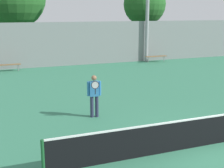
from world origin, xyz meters
The scene contains 7 objects.
ground_plane centered at (0.00, 0.00, 0.00)m, with size 100.00×100.00×0.00m, color #337556.
tennis_net centered at (0.00, 0.00, 0.49)m, with size 10.21×0.09×0.97m.
tennis_player centered at (-2.43, 3.87, 0.97)m, with size 0.56×0.44×1.71m.
bench_courtside_far centered at (6.70, 15.38, 0.45)m, with size 1.89×0.40×0.50m.
bench_adjacent_court centered at (-5.20, 15.38, 0.45)m, with size 1.88×0.40×0.50m.
back_fence centered at (0.00, 16.26, 1.68)m, with size 34.14×0.06×3.37m.
tree_dark_dense centered at (7.84, 20.03, 4.81)m, with size 4.03×4.03×6.85m.
Camera 1 is at (-6.04, -7.52, 4.14)m, focal length 50.00 mm.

